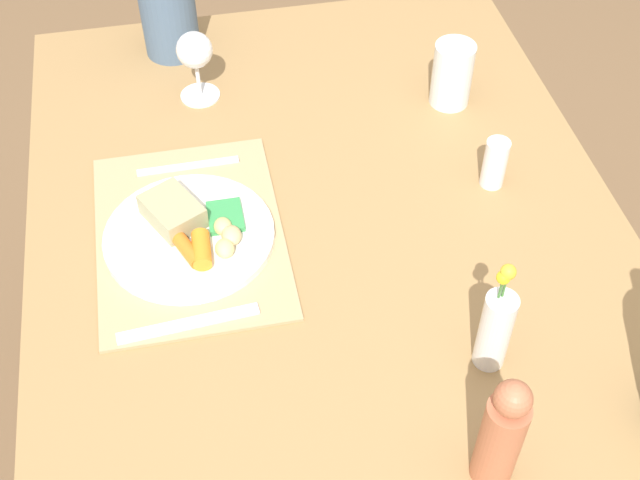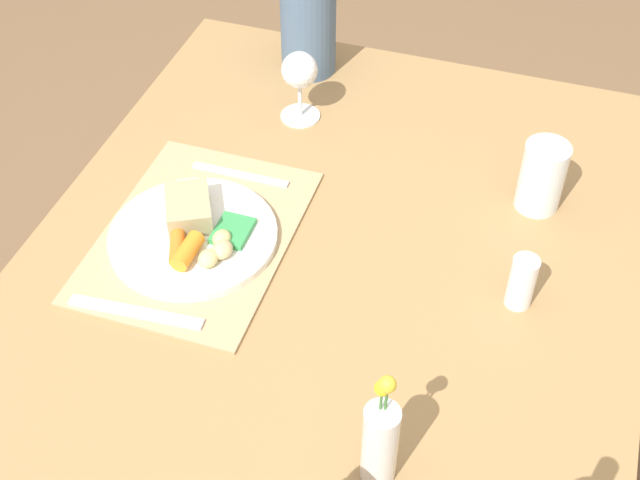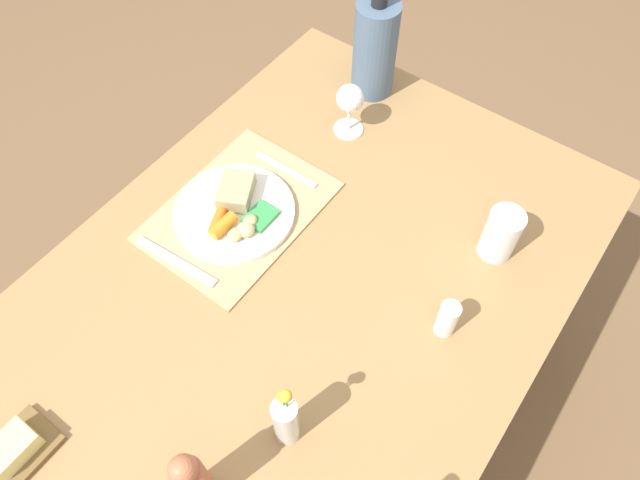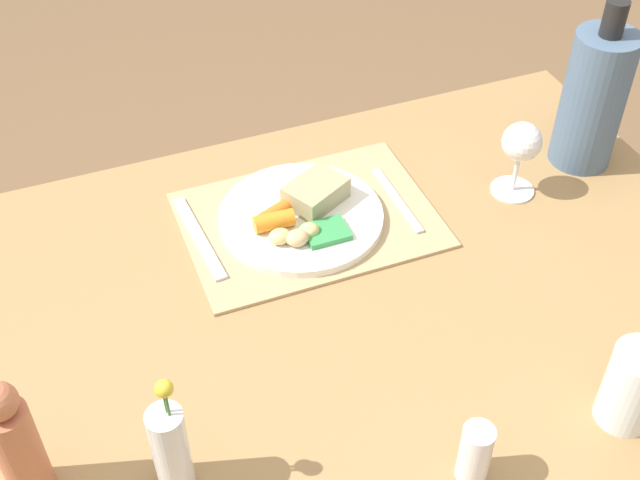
# 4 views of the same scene
# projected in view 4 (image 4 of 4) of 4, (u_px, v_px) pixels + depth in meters

# --- Properties ---
(dining_table) EXTENTS (1.43, 0.97, 0.72)m
(dining_table) POSITION_uv_depth(u_px,v_px,m) (307.00, 366.00, 1.28)
(dining_table) COLOR #9B7749
(dining_table) RESTS_ON ground_plane
(placemat) EXTENTS (0.41, 0.30, 0.01)m
(placemat) POSITION_uv_depth(u_px,v_px,m) (309.00, 220.00, 1.39)
(placemat) COLOR tan
(placemat) RESTS_ON dining_table
(dinner_plate) EXTENTS (0.27, 0.27, 0.05)m
(dinner_plate) POSITION_uv_depth(u_px,v_px,m) (302.00, 214.00, 1.38)
(dinner_plate) COLOR white
(dinner_plate) RESTS_ON placemat
(fork) EXTENTS (0.02, 0.18, 0.00)m
(fork) POSITION_uv_depth(u_px,v_px,m) (397.00, 200.00, 1.42)
(fork) COLOR silver
(fork) RESTS_ON placemat
(knife) EXTENTS (0.04, 0.21, 0.00)m
(knife) POSITION_uv_depth(u_px,v_px,m) (199.00, 237.00, 1.35)
(knife) COLOR silver
(knife) RESTS_ON placemat
(salt_shaker) EXTENTS (0.04, 0.04, 0.09)m
(salt_shaker) POSITION_uv_depth(u_px,v_px,m) (475.00, 453.00, 1.02)
(salt_shaker) COLOR white
(salt_shaker) RESTS_ON dining_table
(cooler_bottle) EXTENTS (0.11, 0.11, 0.31)m
(cooler_bottle) POSITION_uv_depth(u_px,v_px,m) (593.00, 98.00, 1.43)
(cooler_bottle) COLOR slate
(cooler_bottle) RESTS_ON dining_table
(flower_vase) EXTENTS (0.05, 0.05, 0.20)m
(flower_vase) POSITION_uv_depth(u_px,v_px,m) (170.00, 446.00, 0.99)
(flower_vase) COLOR silver
(flower_vase) RESTS_ON dining_table
(water_tumbler) EXTENTS (0.07, 0.07, 0.12)m
(water_tumbler) POSITION_uv_depth(u_px,v_px,m) (631.00, 390.00, 1.08)
(water_tumbler) COLOR silver
(water_tumbler) RESTS_ON dining_table
(wine_glass) EXTENTS (0.07, 0.07, 0.14)m
(wine_glass) POSITION_uv_depth(u_px,v_px,m) (521.00, 146.00, 1.39)
(wine_glass) COLOR white
(wine_glass) RESTS_ON dining_table
(pepper_mill) EXTENTS (0.05, 0.05, 0.20)m
(pepper_mill) POSITION_uv_depth(u_px,v_px,m) (16.00, 444.00, 0.97)
(pepper_mill) COLOR #B76847
(pepper_mill) RESTS_ON dining_table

